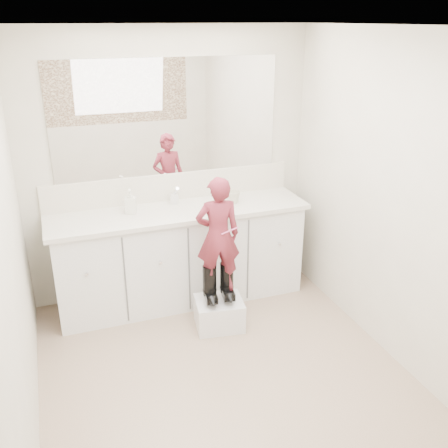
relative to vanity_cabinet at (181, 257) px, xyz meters
name	(u,v)px	position (x,y,z in m)	size (l,w,h in m)	color
floor	(227,378)	(0.00, -1.23, -0.42)	(3.00, 3.00, 0.00)	#866D57
ceiling	(228,26)	(0.00, -1.23, 1.97)	(3.00, 3.00, 0.00)	white
wall_back	(170,167)	(0.00, 0.27, 0.77)	(2.60, 2.60, 0.00)	beige
wall_front	(365,372)	(0.00, -2.73, 0.77)	(2.60, 2.60, 0.00)	beige
wall_left	(9,258)	(-1.30, -1.23, 0.78)	(3.00, 3.00, 0.00)	beige
wall_right	(396,204)	(1.30, -1.23, 0.78)	(3.00, 3.00, 0.00)	beige
vanity_cabinet	(181,257)	(0.00, 0.00, 0.00)	(2.20, 0.55, 0.85)	silver
countertop	(179,212)	(0.00, -0.01, 0.45)	(2.28, 0.58, 0.04)	beige
backsplash	(171,187)	(0.00, 0.26, 0.59)	(2.28, 0.03, 0.25)	beige
mirror	(168,118)	(0.00, 0.26, 1.22)	(2.00, 0.02, 1.00)	white
dot_panel	(377,265)	(0.00, -2.71, 1.22)	(2.00, 0.01, 1.20)	#472819
faucet	(174,198)	(0.00, 0.15, 0.52)	(0.08, 0.08, 0.10)	silver
cup	(234,197)	(0.51, -0.01, 0.52)	(0.11, 0.11, 0.11)	#BFB899
soap_bottle	(130,201)	(-0.41, 0.05, 0.57)	(0.09, 0.10, 0.21)	beige
step_stool	(219,313)	(0.17, -0.57, -0.30)	(0.39, 0.33, 0.25)	silver
boot_left	(210,284)	(0.10, -0.55, -0.01)	(0.12, 0.22, 0.33)	black
boot_right	(227,281)	(0.25, -0.55, -0.01)	(0.12, 0.22, 0.33)	black
toddler	(218,235)	(0.17, -0.55, 0.41)	(0.36, 0.23, 0.98)	#AE3542
toothbrush	(230,231)	(0.24, -0.63, 0.47)	(0.01, 0.01, 0.14)	#E65992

